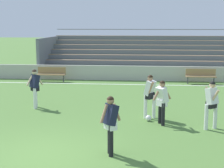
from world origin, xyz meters
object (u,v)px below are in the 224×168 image
at_px(bench_near_bin, 52,73).
at_px(player_white_dropping_back, 150,92).
at_px(bleacher_stand, 155,54).
at_px(soccer_ball, 148,118).
at_px(bench_far_left, 201,75).
at_px(player_white_challenging, 212,101).
at_px(player_dark_wide_right, 110,120).
at_px(player_white_pressing_high, 162,99).
at_px(player_dark_deep_cover, 35,85).

bearing_deg(bench_near_bin, player_white_dropping_back, -52.77).
height_order(bleacher_stand, soccer_ball, bleacher_stand).
relative_size(bench_far_left, player_white_dropping_back, 1.07).
bearing_deg(soccer_ball, player_white_challenging, -20.47).
bearing_deg(player_dark_wide_right, player_white_pressing_high, 63.07).
bearing_deg(bleacher_stand, player_dark_deep_cover, -115.46).
relative_size(bleacher_stand, soccer_ball, 74.18).
xyz_separation_m(bleacher_stand, bench_far_left, (2.62, -4.72, -0.81)).
bearing_deg(player_white_dropping_back, player_white_challenging, -30.32).
relative_size(player_dark_wide_right, player_white_challenging, 0.99).
relative_size(player_white_pressing_high, player_dark_deep_cover, 0.96).
bearing_deg(player_white_pressing_high, player_dark_wide_right, -116.93).
bearing_deg(player_white_dropping_back, player_dark_wide_right, -106.39).
distance_m(bench_far_left, player_dark_wide_right, 12.62).
bearing_deg(soccer_ball, bleacher_stand, 87.27).
height_order(player_white_dropping_back, player_dark_wide_right, player_white_dropping_back).
relative_size(player_white_dropping_back, player_white_challenging, 1.01).
distance_m(bleacher_stand, player_white_challenging, 13.97).
relative_size(bleacher_stand, player_white_challenging, 9.72).
height_order(player_white_pressing_high, player_white_challenging, player_white_challenging).
bearing_deg(bench_near_bin, bleacher_stand, 35.45).
bearing_deg(bench_far_left, bleacher_stand, 119.08).
height_order(player_dark_wide_right, soccer_ball, player_dark_wide_right).
xyz_separation_m(bleacher_stand, player_white_dropping_back, (-0.58, -12.67, -0.35)).
xyz_separation_m(player_white_pressing_high, player_dark_wide_right, (-1.55, -3.06, 0.04)).
relative_size(player_white_dropping_back, soccer_ball, 7.68).
xyz_separation_m(bleacher_stand, player_dark_wide_right, (-1.72, -16.55, -0.37)).
relative_size(bleacher_stand, player_white_dropping_back, 9.66).
bearing_deg(player_white_pressing_high, player_white_dropping_back, 116.71).
height_order(bench_near_bin, player_white_challenging, player_white_challenging).
relative_size(bench_near_bin, player_white_challenging, 1.07).
height_order(bench_far_left, player_white_pressing_high, player_white_pressing_high).
height_order(player_white_dropping_back, player_dark_deep_cover, player_white_dropping_back).
distance_m(bench_near_bin, player_white_challenging, 12.26).
height_order(player_dark_deep_cover, player_dark_wide_right, player_dark_deep_cover).
xyz_separation_m(player_dark_wide_right, player_white_challenging, (3.22, 2.67, 0.01)).
xyz_separation_m(player_white_pressing_high, soccer_ball, (-0.46, 0.40, -0.84)).
distance_m(player_dark_deep_cover, player_white_challenging, 7.38).
bearing_deg(bench_far_left, player_white_pressing_high, -107.60).
xyz_separation_m(player_white_dropping_back, player_dark_deep_cover, (-4.90, 1.17, -0.01)).
xyz_separation_m(player_white_challenging, soccer_ball, (-2.13, 0.79, -0.89)).
relative_size(bench_far_left, player_white_challenging, 1.07).
bearing_deg(player_white_pressing_high, bench_far_left, 72.40).
bearing_deg(bleacher_stand, soccer_ball, -92.73).
xyz_separation_m(bleacher_stand, player_dark_deep_cover, (-5.48, -11.51, -0.36)).
bearing_deg(player_dark_deep_cover, bench_near_bin, 99.56).
height_order(bench_far_left, soccer_ball, bench_far_left).
bearing_deg(player_white_challenging, bench_far_left, 83.03).
bearing_deg(bleacher_stand, player_dark_wide_right, -95.92).
xyz_separation_m(bench_near_bin, player_white_dropping_back, (6.05, -7.96, 0.46)).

